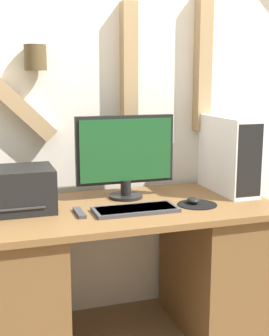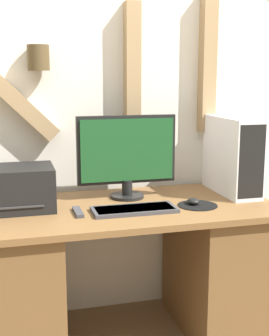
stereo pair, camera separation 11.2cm
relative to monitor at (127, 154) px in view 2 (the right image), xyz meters
The scene contains 9 objects.
wall_back 0.48m from the monitor, 101.75° to the left, with size 6.40×0.16×2.70m.
desk 0.60m from the monitor, 111.92° to the right, with size 1.50×0.71×0.72m.
monitor is the anchor object (origin of this frame).
keyboard 0.34m from the monitor, 96.71° to the right, with size 0.39×0.16×0.02m.
mousepad 0.44m from the monitor, 39.85° to the right, with size 0.19×0.19×0.00m.
mouse 0.42m from the monitor, 39.14° to the right, with size 0.06×0.07×0.03m.
computer_tower 0.57m from the monitor, ahead, with size 0.16×0.42×0.41m.
printer 0.59m from the monitor, behind, with size 0.38×0.28×0.20m.
remote_control 0.43m from the monitor, 142.16° to the right, with size 0.03×0.15×0.02m.
Camera 2 is at (-0.52, -1.78, 1.34)m, focal length 50.00 mm.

